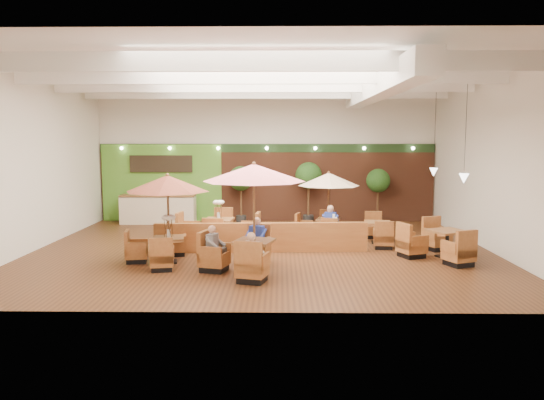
{
  "coord_description": "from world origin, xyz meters",
  "views": [
    {
      "loc": [
        0.56,
        -16.16,
        3.41
      ],
      "look_at": [
        0.3,
        0.5,
        1.5
      ],
      "focal_mm": 35.0,
      "sensor_mm": 36.0,
      "label": 1
    }
  ],
  "objects_px": {
    "diner_4": "(331,220)",
    "diner_0": "(252,252)",
    "table_1": "(251,193)",
    "diner_3": "(331,220)",
    "table_0": "(166,199)",
    "table_4": "(437,244)",
    "table_2": "(327,190)",
    "topiary_1": "(309,178)",
    "diner_2": "(214,243)",
    "topiary_0": "(241,181)",
    "topiary_2": "(378,183)",
    "diner_1": "(256,235)",
    "service_counter": "(158,209)",
    "booth_divider": "(261,237)",
    "table_5": "(378,233)",
    "table_3": "(219,230)"
  },
  "relations": [
    {
      "from": "diner_2",
      "to": "diner_3",
      "type": "distance_m",
      "value": 5.22
    },
    {
      "from": "table_2",
      "to": "table_4",
      "type": "distance_m",
      "value": 4.46
    },
    {
      "from": "service_counter",
      "to": "table_0",
      "type": "relative_size",
      "value": 1.2
    },
    {
      "from": "table_1",
      "to": "table_2",
      "type": "bearing_deg",
      "value": 79.29
    },
    {
      "from": "table_1",
      "to": "diner_4",
      "type": "height_order",
      "value": "table_1"
    },
    {
      "from": "service_counter",
      "to": "diner_2",
      "type": "height_order",
      "value": "diner_2"
    },
    {
      "from": "table_5",
      "to": "diner_3",
      "type": "height_order",
      "value": "diner_3"
    },
    {
      "from": "topiary_0",
      "to": "topiary_1",
      "type": "xyz_separation_m",
      "value": [
        2.75,
        0.0,
        0.12
      ]
    },
    {
      "from": "table_0",
      "to": "diner_4",
      "type": "relative_size",
      "value": 3.43
    },
    {
      "from": "topiary_0",
      "to": "topiary_2",
      "type": "distance_m",
      "value": 5.57
    },
    {
      "from": "table_1",
      "to": "diner_3",
      "type": "distance_m",
      "value": 4.83
    },
    {
      "from": "diner_1",
      "to": "table_4",
      "type": "bearing_deg",
      "value": -150.49
    },
    {
      "from": "table_3",
      "to": "diner_0",
      "type": "distance_m",
      "value": 5.02
    },
    {
      "from": "booth_divider",
      "to": "diner_1",
      "type": "relative_size",
      "value": 8.16
    },
    {
      "from": "table_4",
      "to": "diner_4",
      "type": "relative_size",
      "value": 3.99
    },
    {
      "from": "table_2",
      "to": "diner_4",
      "type": "relative_size",
      "value": 3.23
    },
    {
      "from": "diner_2",
      "to": "topiary_0",
      "type": "bearing_deg",
      "value": -164.29
    },
    {
      "from": "diner_0",
      "to": "diner_3",
      "type": "relative_size",
      "value": 0.97
    },
    {
      "from": "topiary_0",
      "to": "table_3",
      "type": "bearing_deg",
      "value": -95.83
    },
    {
      "from": "service_counter",
      "to": "diner_4",
      "type": "height_order",
      "value": "diner_4"
    },
    {
      "from": "booth_divider",
      "to": "table_2",
      "type": "relative_size",
      "value": 2.74
    },
    {
      "from": "table_2",
      "to": "diner_2",
      "type": "xyz_separation_m",
      "value": [
        -3.34,
        -4.82,
        -0.94
      ]
    },
    {
      "from": "table_4",
      "to": "topiary_0",
      "type": "xyz_separation_m",
      "value": [
        -6.14,
        6.29,
        1.36
      ]
    },
    {
      "from": "topiary_2",
      "to": "topiary_1",
      "type": "bearing_deg",
      "value": 180.0
    },
    {
      "from": "topiary_2",
      "to": "booth_divider",
      "type": "bearing_deg",
      "value": -128.96
    },
    {
      "from": "diner_0",
      "to": "diner_1",
      "type": "height_order",
      "value": "diner_1"
    },
    {
      "from": "table_1",
      "to": "diner_4",
      "type": "xyz_separation_m",
      "value": [
        2.42,
        3.97,
        -1.3
      ]
    },
    {
      "from": "diner_4",
      "to": "topiary_1",
      "type": "bearing_deg",
      "value": 116.43
    },
    {
      "from": "table_4",
      "to": "diner_1",
      "type": "height_order",
      "value": "diner_1"
    },
    {
      "from": "table_4",
      "to": "table_0",
      "type": "bearing_deg",
      "value": 162.69
    },
    {
      "from": "table_2",
      "to": "table_4",
      "type": "bearing_deg",
      "value": -31.83
    },
    {
      "from": "table_0",
      "to": "diner_1",
      "type": "distance_m",
      "value": 2.68
    },
    {
      "from": "service_counter",
      "to": "topiary_2",
      "type": "bearing_deg",
      "value": 1.28
    },
    {
      "from": "booth_divider",
      "to": "table_1",
      "type": "relative_size",
      "value": 2.21
    },
    {
      "from": "diner_0",
      "to": "diner_4",
      "type": "height_order",
      "value": "diner_0"
    },
    {
      "from": "diner_4",
      "to": "diner_0",
      "type": "bearing_deg",
      "value": -96.04
    },
    {
      "from": "booth_divider",
      "to": "diner_1",
      "type": "bearing_deg",
      "value": -97.3
    },
    {
      "from": "table_0",
      "to": "diner_4",
      "type": "height_order",
      "value": "table_0"
    },
    {
      "from": "topiary_1",
      "to": "diner_2",
      "type": "xyz_separation_m",
      "value": [
        -2.86,
        -8.0,
        -1.12
      ]
    },
    {
      "from": "table_1",
      "to": "table_4",
      "type": "bearing_deg",
      "value": 33.38
    },
    {
      "from": "table_0",
      "to": "diner_1",
      "type": "height_order",
      "value": "table_0"
    },
    {
      "from": "diner_4",
      "to": "service_counter",
      "type": "bearing_deg",
      "value": 169.04
    },
    {
      "from": "diner_1",
      "to": "topiary_2",
      "type": "bearing_deg",
      "value": -101.47
    },
    {
      "from": "table_5",
      "to": "diner_2",
      "type": "xyz_separation_m",
      "value": [
        -4.95,
        -3.85,
        0.39
      ]
    },
    {
      "from": "diner_0",
      "to": "diner_2",
      "type": "distance_m",
      "value": 1.48
    },
    {
      "from": "table_5",
      "to": "diner_1",
      "type": "height_order",
      "value": "diner_1"
    },
    {
      "from": "table_0",
      "to": "diner_2",
      "type": "distance_m",
      "value": 2.02
    },
    {
      "from": "table_0",
      "to": "diner_3",
      "type": "bearing_deg",
      "value": 21.73
    },
    {
      "from": "service_counter",
      "to": "table_4",
      "type": "bearing_deg",
      "value": -32.66
    },
    {
      "from": "topiary_0",
      "to": "table_0",
      "type": "bearing_deg",
      "value": -102.37
    }
  ]
}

